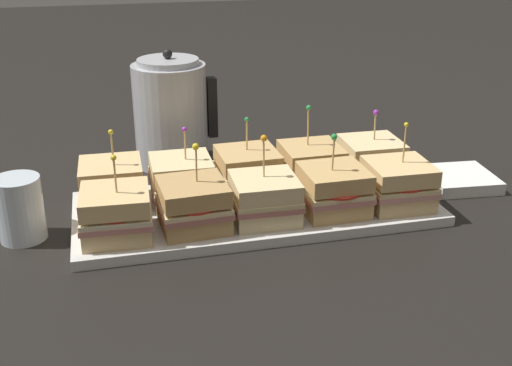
% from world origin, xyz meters
% --- Properties ---
extents(ground_plane, '(6.00, 6.00, 0.00)m').
position_xyz_m(ground_plane, '(0.00, 0.00, 0.00)').
color(ground_plane, black).
extents(serving_platter, '(0.65, 0.27, 0.02)m').
position_xyz_m(serving_platter, '(0.00, 0.00, 0.01)').
color(serving_platter, silver).
rests_on(serving_platter, ground_plane).
extents(sandwich_front_far_left, '(0.12, 0.12, 0.14)m').
position_xyz_m(sandwich_front_far_left, '(-0.25, -0.06, 0.06)').
color(sandwich_front_far_left, '#DBB77A').
rests_on(sandwich_front_far_left, serving_platter).
extents(sandwich_front_left, '(0.12, 0.12, 0.15)m').
position_xyz_m(sandwich_front_left, '(-0.12, -0.06, 0.06)').
color(sandwich_front_left, tan).
rests_on(sandwich_front_left, serving_platter).
extents(sandwich_front_center, '(0.12, 0.12, 0.15)m').
position_xyz_m(sandwich_front_center, '(-0.00, -0.06, 0.06)').
color(sandwich_front_center, beige).
rests_on(sandwich_front_center, serving_platter).
extents(sandwich_front_right, '(0.11, 0.12, 0.15)m').
position_xyz_m(sandwich_front_right, '(0.12, -0.06, 0.06)').
color(sandwich_front_right, tan).
rests_on(sandwich_front_right, serving_platter).
extents(sandwich_front_far_right, '(0.12, 0.12, 0.15)m').
position_xyz_m(sandwich_front_far_right, '(0.25, -0.06, 0.06)').
color(sandwich_front_far_right, '#DBB77A').
rests_on(sandwich_front_far_right, serving_platter).
extents(sandwich_back_far_left, '(0.12, 0.12, 0.14)m').
position_xyz_m(sandwich_back_far_left, '(-0.25, 0.06, 0.06)').
color(sandwich_back_far_left, '#DBB77A').
rests_on(sandwich_back_far_left, serving_platter).
extents(sandwich_back_left, '(0.12, 0.12, 0.14)m').
position_xyz_m(sandwich_back_left, '(-0.13, 0.06, 0.06)').
color(sandwich_back_left, beige).
rests_on(sandwich_back_left, serving_platter).
extents(sandwich_back_center, '(0.12, 0.12, 0.14)m').
position_xyz_m(sandwich_back_center, '(0.00, 0.06, 0.06)').
color(sandwich_back_center, tan).
rests_on(sandwich_back_center, serving_platter).
extents(sandwich_back_right, '(0.11, 0.12, 0.16)m').
position_xyz_m(sandwich_back_right, '(0.12, 0.06, 0.06)').
color(sandwich_back_right, tan).
rests_on(sandwich_back_right, serving_platter).
extents(sandwich_back_far_right, '(0.12, 0.12, 0.14)m').
position_xyz_m(sandwich_back_far_right, '(0.25, 0.06, 0.06)').
color(sandwich_back_far_right, beige).
rests_on(sandwich_back_far_right, serving_platter).
extents(kettle_steel, '(0.18, 0.15, 0.25)m').
position_xyz_m(kettle_steel, '(-0.11, 0.29, 0.11)').
color(kettle_steel, '#B7BABF').
rests_on(kettle_steel, ground_plane).
extents(drinking_glass, '(0.08, 0.08, 0.11)m').
position_xyz_m(drinking_glass, '(-0.40, -0.00, 0.05)').
color(drinking_glass, silver).
rests_on(drinking_glass, ground_plane).
extents(napkin_stack, '(0.14, 0.14, 0.02)m').
position_xyz_m(napkin_stack, '(0.43, 0.03, 0.01)').
color(napkin_stack, white).
rests_on(napkin_stack, ground_plane).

